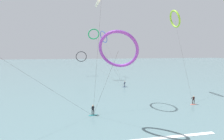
{
  "coord_description": "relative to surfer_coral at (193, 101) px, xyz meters",
  "views": [
    {
      "loc": [
        -5.04,
        -4.38,
        10.2
      ],
      "look_at": [
        0.0,
        23.62,
        6.76
      ],
      "focal_mm": 24.66,
      "sensor_mm": 36.0,
      "label": 1
    }
  ],
  "objects": [
    {
      "name": "wave_crest_mid",
      "position": [
        -10.48,
        -9.65,
        -0.76
      ],
      "size": [
        11.6,
        0.56,
        0.12
      ],
      "primitive_type": "cube",
      "rotation": [
        0.0,
        0.0,
        -0.01
      ],
      "color": "white",
      "rests_on": "ground"
    },
    {
      "name": "kite_cobalt",
      "position": [
        -12.75,
        35.71,
        15.01
      ],
      "size": [
        5.31,
        21.9,
        18.15
      ],
      "rotation": [
        0.0,
        0.0,
        1.91
      ],
      "color": "#2647B7",
      "rests_on": "ground"
    },
    {
      "name": "kite_emerald",
      "position": [
        -16.99,
        30.19,
        15.45
      ],
      "size": [
        9.96,
        15.02,
        18.29
      ],
      "rotation": [
        0.0,
        0.0,
        6.06
      ],
      "color": "#199351",
      "rests_on": "ground"
    },
    {
      "name": "kite_violet",
      "position": [
        -16.24,
        -6.59,
        9.59
      ],
      "size": [
        5.86,
        7.24,
        12.75
      ],
      "rotation": [
        0.0,
        0.0,
        2.7
      ],
      "color": "purple",
      "rests_on": "ground"
    },
    {
      "name": "kite_charcoal",
      "position": [
        -21.61,
        39.04,
        7.31
      ],
      "size": [
        14.71,
        23.68,
        10.28
      ],
      "rotation": [
        0.0,
        0.0,
        6.21
      ],
      "color": "black",
      "rests_on": "ground"
    },
    {
      "name": "kite_lime",
      "position": [
        0.9,
        9.01,
        17.0
      ],
      "size": [
        2.15,
        11.22,
        19.9
      ],
      "rotation": [
        0.0,
        0.0,
        1.49
      ],
      "color": "#8CC62D",
      "rests_on": "ground"
    },
    {
      "name": "surfer_teal",
      "position": [
        -19.24,
        -1.64,
        0.0
      ],
      "size": [
        1.4,
        0.63,
        1.7
      ],
      "rotation": [
        0.0,
        0.0,
        0.26
      ],
      "color": "teal",
      "rests_on": "ground"
    },
    {
      "name": "surfer_navy",
      "position": [
        -9.21,
        16.46,
        0.0
      ],
      "size": [
        1.4,
        0.59,
        1.7
      ],
      "rotation": [
        0.0,
        0.0,
        1.54
      ],
      "color": "navy",
      "rests_on": "ground"
    },
    {
      "name": "sea_water",
      "position": [
        -15.36,
        87.71,
        -0.78
      ],
      "size": [
        400.0,
        200.0,
        0.08
      ],
      "primitive_type": "cube",
      "color": "slate",
      "rests_on": "ground"
    },
    {
      "name": "surfer_coral",
      "position": [
        0.0,
        0.0,
        0.0
      ],
      "size": [
        1.4,
        0.67,
        1.7
      ],
      "rotation": [
        0.0,
        0.0,
        5.87
      ],
      "color": "#EA7260",
      "rests_on": "ground"
    }
  ]
}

